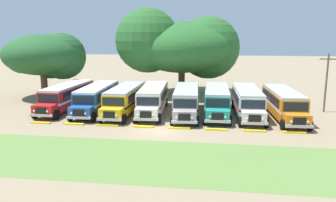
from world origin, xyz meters
name	(u,v)px	position (x,y,z in m)	size (l,w,h in m)	color
ground_plane	(159,131)	(0.00, 0.00, 0.00)	(220.00, 220.00, 0.00)	#937F60
foreground_grass_strip	(143,159)	(0.00, -7.00, 0.00)	(80.00, 8.24, 0.01)	olive
parked_bus_slot_0	(67,95)	(-11.94, 7.38, 1.58)	(2.96, 10.88, 2.82)	red
parked_bus_slot_1	(97,97)	(-8.24, 6.97, 1.58)	(2.98, 10.88, 2.82)	#23519E
parked_bus_slot_2	(125,98)	(-4.91, 6.71, 1.58)	(2.71, 10.84, 2.82)	yellow
parked_bus_slot_3	(153,98)	(-1.89, 7.25, 1.58)	(3.25, 10.92, 2.82)	silver
parked_bus_slot_4	(186,100)	(1.85, 6.73, 1.58)	(3.16, 10.90, 2.82)	#9E9993
parked_bus_slot_5	(217,99)	(5.09, 7.43, 1.58)	(2.79, 10.85, 2.82)	teal
parked_bus_slot_6	(247,101)	(8.31, 7.19, 1.58)	(2.94, 10.87, 2.82)	silver
parked_bus_slot_7	(283,102)	(11.89, 6.67, 1.58)	(3.17, 10.91, 2.82)	orange
curb_wheelstop_0	(41,123)	(-11.80, 0.89, 0.07)	(2.00, 0.36, 0.15)	yellow
curb_wheelstop_1	(74,124)	(-8.43, 0.89, 0.07)	(2.00, 0.36, 0.15)	yellow
curb_wheelstop_2	(108,125)	(-5.06, 0.89, 0.07)	(2.00, 0.36, 0.15)	yellow
curb_wheelstop_3	(143,127)	(-1.69, 0.89, 0.07)	(2.00, 0.36, 0.15)	yellow
curb_wheelstop_4	(179,128)	(1.69, 0.89, 0.07)	(2.00, 0.36, 0.15)	yellow
curb_wheelstop_5	(216,129)	(5.06, 0.89, 0.07)	(2.00, 0.36, 0.15)	yellow
curb_wheelstop_6	(255,131)	(8.43, 0.89, 0.07)	(2.00, 0.36, 0.15)	yellow
curb_wheelstop_7	(294,132)	(11.80, 0.89, 0.07)	(2.00, 0.36, 0.15)	yellow
broad_shade_tree	(181,46)	(-0.07, 19.28, 6.88)	(17.12, 13.51, 12.06)	brown
secondary_tree	(47,56)	(-17.90, 14.69, 5.62)	(10.69, 10.74, 8.69)	brown
utility_pole	(326,81)	(16.92, 9.88, 3.47)	(1.80, 0.20, 6.46)	brown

